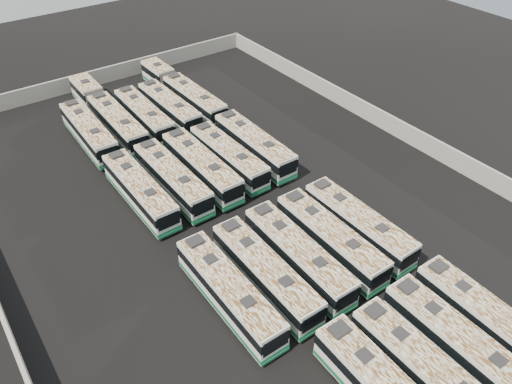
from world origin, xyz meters
name	(u,v)px	position (x,y,z in m)	size (l,w,h in m)	color
ground	(256,221)	(0.00, 0.00, 0.00)	(140.00, 140.00, 0.00)	black
perimeter_wall	(256,212)	(0.00, 0.00, 1.10)	(45.20, 73.20, 2.20)	gray
bus_front_center	(426,373)	(-0.87, -20.29, 1.67)	(2.55, 11.62, 3.27)	silver
bus_front_right	(459,345)	(2.63, -20.24, 1.69)	(2.53, 11.75, 3.31)	silver
bus_front_far_right	(488,321)	(6.05, -20.17, 1.66)	(2.71, 11.60, 3.25)	silver
bus_midfront_far_left	(229,292)	(-7.65, -7.03, 1.71)	(2.60, 11.88, 3.34)	silver
bus_midfront_left	(265,273)	(-4.24, -7.11, 1.70)	(2.61, 11.84, 3.33)	silver
bus_midfront_center	(298,255)	(-0.88, -7.10, 1.72)	(2.76, 11.99, 3.37)	silver
bus_midfront_right	(330,239)	(2.63, -7.18, 1.70)	(2.59, 11.83, 3.33)	silver
bus_midfront_far_right	(358,224)	(5.95, -7.21, 1.68)	(2.58, 11.70, 3.29)	silver
bus_midback_far_left	(140,191)	(-7.66, 8.54, 1.70)	(2.54, 11.80, 3.32)	silver
bus_midback_left	(173,179)	(-4.18, 8.43, 1.71)	(2.61, 11.89, 3.34)	silver
bus_midback_center	(202,167)	(-0.80, 8.47, 1.74)	(2.60, 12.07, 3.40)	silver
bus_midback_right	(229,157)	(2.51, 8.47, 1.66)	(2.61, 11.54, 3.24)	silver
bus_midback_far_right	(254,145)	(5.96, 8.65, 1.73)	(2.60, 12.03, 3.39)	silver
bus_back_far_left	(89,132)	(-7.64, 21.79, 1.73)	(2.75, 12.02, 3.38)	silver
bus_back_left	(107,112)	(-4.17, 24.94, 1.73)	(2.71, 18.65, 3.38)	silver
bus_back_center	(144,116)	(-0.86, 21.68, 1.68)	(2.63, 11.67, 3.28)	silver
bus_back_right	(170,108)	(2.54, 21.65, 1.67)	(2.67, 11.63, 3.26)	silver
bus_back_far_right	(182,91)	(5.98, 24.76, 1.66)	(2.84, 17.96, 3.25)	silver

